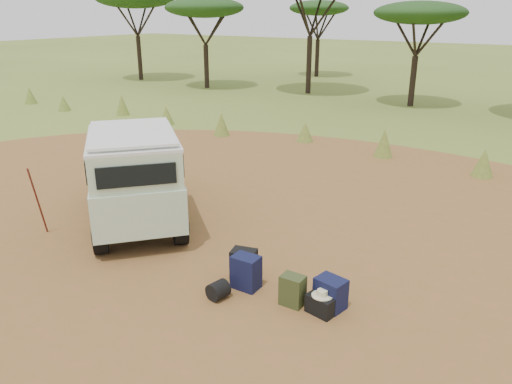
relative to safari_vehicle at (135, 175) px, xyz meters
The scene contains 12 objects.
ground 3.14m from the safari_vehicle, 19.05° to the right, with size 140.00×140.00×0.00m, color #5C7128.
dirt_clearing 3.14m from the safari_vehicle, 19.05° to the right, with size 23.00×23.00×0.01m, color brown.
grass_fringe 8.26m from the safari_vehicle, 69.21° to the left, with size 36.60×1.60×0.90m.
safari_vehicle is the anchor object (origin of this frame).
walking_staff 1.99m from the safari_vehicle, 121.84° to the right, with size 0.04×0.04×1.52m, color maroon.
backpack_black 3.66m from the safari_vehicle, 14.50° to the right, with size 0.41×0.31×0.57m, color black.
backpack_navy 3.87m from the safari_vehicle, 16.61° to the right, with size 0.44×0.32×0.58m, color #13153D.
backpack_olive 4.74m from the safari_vehicle, 13.72° to the right, with size 0.37×0.26×0.51m, color #39411E.
duffel_navy 5.20m from the safari_vehicle, ahead, with size 0.45×0.34×0.51m, color #13153D.
hard_case 5.22m from the safari_vehicle, 12.01° to the right, with size 0.43×0.31×0.31m, color black.
stuff_sack 3.91m from the safari_vehicle, 24.91° to the right, with size 0.30×0.30×0.30m, color black.
safari_hat 5.19m from the safari_vehicle, 12.01° to the right, with size 0.33×0.33×0.10m.
Camera 1 is at (4.97, -6.13, 4.38)m, focal length 35.00 mm.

